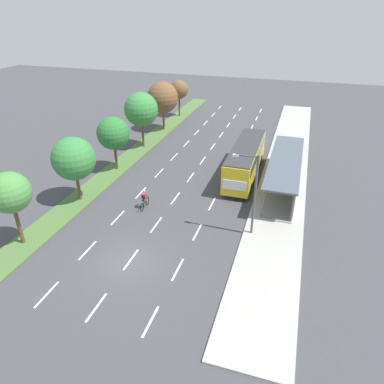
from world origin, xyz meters
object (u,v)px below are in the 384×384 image
at_px(median_tree_second, 74,159).
at_px(median_tree_farthest, 179,90).
at_px(cyclist, 144,200).
at_px(median_tree_fourth, 141,110).
at_px(bus_shelter, 287,171).
at_px(median_tree_fifth, 163,98).
at_px(median_tree_nearest, 10,193).
at_px(bus, 246,158).
at_px(median_tree_third, 113,133).
at_px(streetlight, 253,190).

bearing_deg(median_tree_second, median_tree_farthest, 90.39).
bearing_deg(cyclist, median_tree_fourth, 114.76).
distance_m(bus_shelter, median_tree_fifth, 22.28).
bearing_deg(median_tree_nearest, bus, 50.29).
distance_m(median_tree_third, median_tree_farthest, 21.08).
relative_size(bus_shelter, median_tree_farthest, 2.43).
relative_size(bus_shelter, median_tree_third, 2.36).
distance_m(bus, median_tree_third, 13.83).
xyz_separation_m(cyclist, median_tree_farthest, (-6.39, 27.59, 3.39)).
relative_size(cyclist, streetlight, 0.28).
bearing_deg(median_tree_farthest, cyclist, -76.97).
height_order(cyclist, median_tree_farthest, median_tree_farthest).
xyz_separation_m(median_tree_nearest, median_tree_second, (0.36, 7.03, -0.24)).
distance_m(median_tree_second, median_tree_fifth, 21.09).
height_order(cyclist, median_tree_second, median_tree_second).
xyz_separation_m(median_tree_second, streetlight, (15.60, -0.67, -0.20)).
bearing_deg(median_tree_fourth, median_tree_second, -89.79).
relative_size(bus_shelter, median_tree_fourth, 2.01).
height_order(bus, median_tree_fourth, median_tree_fourth).
bearing_deg(median_tree_third, median_tree_nearest, -91.40).
height_order(median_tree_fourth, streetlight, median_tree_fourth).
bearing_deg(streetlight, cyclist, 172.83).
bearing_deg(bus, bus_shelter, -20.70).
bearing_deg(bus, median_tree_third, -169.28).
height_order(bus_shelter, bus, bus).
distance_m(median_tree_second, streetlight, 15.61).
relative_size(bus_shelter, median_tree_nearest, 2.34).
bearing_deg(median_tree_third, streetlight, -26.25).
bearing_deg(bus, median_tree_second, -144.52).
distance_m(median_tree_nearest, median_tree_fifth, 28.11).
xyz_separation_m(bus, cyclist, (-7.23, -9.06, -1.28)).
bearing_deg(median_tree_farthest, median_tree_second, -89.61).
height_order(bus_shelter, median_tree_fifth, median_tree_fifth).
bearing_deg(streetlight, median_tree_nearest, -158.27).
bearing_deg(median_tree_third, cyclist, -46.39).
height_order(median_tree_third, median_tree_fifth, median_tree_fifth).
height_order(bus_shelter, median_tree_second, median_tree_second).
bearing_deg(streetlight, median_tree_fifth, 125.80).
distance_m(median_tree_nearest, median_tree_second, 7.04).
xyz_separation_m(median_tree_fourth, streetlight, (15.65, -14.72, -0.85)).
relative_size(bus, median_tree_second, 1.92).
bearing_deg(bus_shelter, median_tree_nearest, -140.33).
distance_m(bus_shelter, median_tree_third, 17.88).
bearing_deg(median_tree_fifth, median_tree_third, -89.69).
bearing_deg(median_tree_farthest, bus, -53.69).
distance_m(bus_shelter, median_tree_farthest, 27.05).
bearing_deg(bus, median_tree_farthest, 126.31).
relative_size(median_tree_nearest, streetlight, 0.88).
bearing_deg(bus, streetlight, -78.04).
xyz_separation_m(bus_shelter, median_tree_farthest, (-17.90, 20.15, 2.32)).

